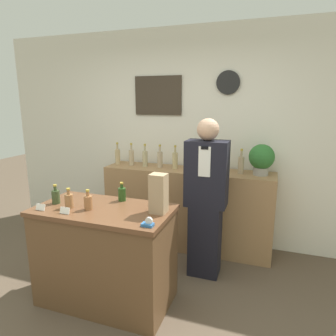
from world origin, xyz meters
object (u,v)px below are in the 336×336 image
Objects in this scene: potted_plant at (262,158)px; tape_dispenser at (148,223)px; shopkeeper at (206,200)px; paper_bag at (159,194)px.

potted_plant is 1.71m from tape_dispenser.
shopkeeper is 0.77m from paper_bag.
potted_plant is at bearing 64.17° from tape_dispenser.
paper_bag is at bearing -110.91° from shopkeeper.
paper_bag is (-0.26, -0.68, 0.25)m from shopkeeper.
paper_bag is (-0.76, -1.23, -0.12)m from potted_plant.
potted_plant is at bearing 47.98° from shopkeeper.
tape_dispenser is (0.02, -0.29, -0.14)m from paper_bag.
paper_bag reaches higher than tape_dispenser.
tape_dispenser is at bearing -85.17° from paper_bag.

